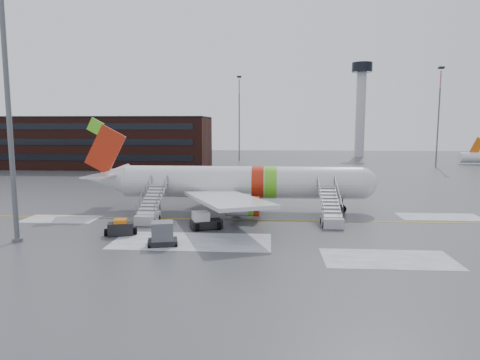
# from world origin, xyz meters

# --- Properties ---
(ground) EXTENTS (260.00, 260.00, 0.00)m
(ground) POSITION_xyz_m (0.00, 0.00, 0.00)
(ground) COLOR #494C4F
(ground) RESTS_ON ground
(airliner) EXTENTS (35.03, 32.97, 11.18)m
(airliner) POSITION_xyz_m (-3.49, 3.92, 3.42)
(airliner) COLOR silver
(airliner) RESTS_ON ground
(airstair_fwd) EXTENTS (2.05, 7.70, 3.48)m
(airstair_fwd) POSITION_xyz_m (7.21, -2.61, 1.06)
(airstair_fwd) COLOR #A2A4A9
(airstair_fwd) RESTS_ON ground
(airstair_aft) EXTENTS (2.05, 7.70, 3.48)m
(airstair_aft) POSITION_xyz_m (-11.89, -2.61, 1.06)
(airstair_aft) COLOR #A7AAAE
(airstair_aft) RESTS_ON ground
(pushback_tug) EXTENTS (3.46, 3.06, 1.75)m
(pushback_tug) POSITION_xyz_m (-5.60, -5.34, 0.78)
(pushback_tug) COLOR black
(pushback_tug) RESTS_ON ground
(uld_container) EXTENTS (2.86, 2.36, 2.04)m
(uld_container) POSITION_xyz_m (-8.29, -11.37, 0.96)
(uld_container) COLOR black
(uld_container) RESTS_ON ground
(baggage_tractor) EXTENTS (3.09, 1.91, 1.53)m
(baggage_tractor) POSITION_xyz_m (-13.04, -8.34, 0.65)
(baggage_tractor) COLOR black
(baggage_tractor) RESTS_ON ground
(light_mast_near) EXTENTS (1.20, 1.20, 26.91)m
(light_mast_near) POSITION_xyz_m (-21.43, -11.14, 13.87)
(light_mast_near) COLOR #595B60
(light_mast_near) RESTS_ON ground
(terminal_building) EXTENTS (62.00, 16.11, 12.30)m
(terminal_building) POSITION_xyz_m (-45.00, 54.98, 6.20)
(terminal_building) COLOR #3F1E16
(terminal_building) RESTS_ON ground
(control_tower) EXTENTS (6.40, 6.40, 30.00)m
(control_tower) POSITION_xyz_m (30.00, 95.00, 18.75)
(control_tower) COLOR #B2B5BA
(control_tower) RESTS_ON ground
(light_mast_far_ne) EXTENTS (1.20, 1.20, 24.25)m
(light_mast_far_ne) POSITION_xyz_m (42.00, 62.00, 13.84)
(light_mast_far_ne) COLOR #595B60
(light_mast_far_ne) RESTS_ON ground
(light_mast_far_n) EXTENTS (1.20, 1.20, 24.25)m
(light_mast_far_n) POSITION_xyz_m (-8.00, 78.00, 13.84)
(light_mast_far_n) COLOR #595B60
(light_mast_far_n) RESTS_ON ground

